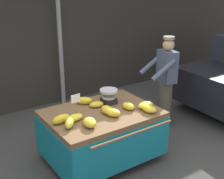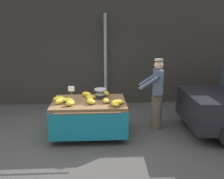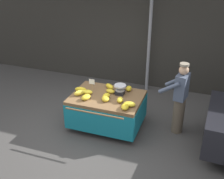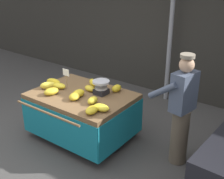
{
  "view_description": "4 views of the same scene",
  "coord_description": "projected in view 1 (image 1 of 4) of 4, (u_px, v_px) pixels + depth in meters",
  "views": [
    {
      "loc": [
        -1.96,
        -3.08,
        2.7
      ],
      "look_at": [
        0.32,
        0.26,
        1.19
      ],
      "focal_mm": 48.67,
      "sensor_mm": 36.0,
      "label": 1
    },
    {
      "loc": [
        0.44,
        -4.95,
        2.39
      ],
      "look_at": [
        0.74,
        0.32,
        1.1
      ],
      "focal_mm": 39.63,
      "sensor_mm": 36.0,
      "label": 2
    },
    {
      "loc": [
        2.27,
        -4.98,
        3.88
      ],
      "look_at": [
        0.4,
        0.29,
        1.06
      ],
      "focal_mm": 45.16,
      "sensor_mm": 36.0,
      "label": 3
    },
    {
      "loc": [
        3.33,
        -2.97,
        2.88
      ],
      "look_at": [
        0.74,
        0.55,
        0.98
      ],
      "focal_mm": 48.38,
      "sensor_mm": 36.0,
      "label": 4
    }
  ],
  "objects": [
    {
      "name": "vendor_person",
      "position": [
        165.0,
        82.0,
        5.61
      ],
      "size": [
        0.64,
        0.59,
        1.71
      ],
      "color": "brown",
      "rests_on": "ground"
    },
    {
      "name": "banana_bunch_2",
      "position": [
        128.0,
        106.0,
        4.56
      ],
      "size": [
        0.17,
        0.23,
        0.11
      ],
      "primitive_type": "ellipsoid",
      "rotation": [
        0.0,
        0.0,
        0.17
      ],
      "color": "yellow",
      "rests_on": "banana_cart"
    },
    {
      "name": "back_wall",
      "position": [
        20.0,
        22.0,
        6.07
      ],
      "size": [
        16.0,
        0.24,
        3.7
      ],
      "primitive_type": "cube",
      "color": "#2D2B26",
      "rests_on": "ground"
    },
    {
      "name": "banana_bunch_6",
      "position": [
        84.0,
        101.0,
        4.75
      ],
      "size": [
        0.28,
        0.25,
        0.12
      ],
      "primitive_type": "ellipsoid",
      "rotation": [
        0.0,
        0.0,
        0.94
      ],
      "color": "gold",
      "rests_on": "banana_cart"
    },
    {
      "name": "street_pole",
      "position": [
        60.0,
        42.0,
        6.29
      ],
      "size": [
        0.09,
        0.09,
        2.85
      ],
      "primitive_type": "cylinder",
      "color": "gray",
      "rests_on": "ground"
    },
    {
      "name": "banana_bunch_11",
      "position": [
        90.0,
        122.0,
        4.04
      ],
      "size": [
        0.24,
        0.29,
        0.11
      ],
      "primitive_type": "ellipsoid",
      "rotation": [
        0.0,
        0.0,
        2.85
      ],
      "color": "gold",
      "rests_on": "banana_cart"
    },
    {
      "name": "banana_bunch_5",
      "position": [
        146.0,
        105.0,
        4.62
      ],
      "size": [
        0.27,
        0.17,
        0.1
      ],
      "primitive_type": "ellipsoid",
      "rotation": [
        0.0,
        0.0,
        1.6
      ],
      "color": "yellow",
      "rests_on": "banana_cart"
    },
    {
      "name": "banana_bunch_8",
      "position": [
        70.0,
        122.0,
        4.03
      ],
      "size": [
        0.25,
        0.28,
        0.13
      ],
      "primitive_type": "ellipsoid",
      "rotation": [
        0.0,
        0.0,
        2.47
      ],
      "color": "yellow",
      "rests_on": "banana_cart"
    },
    {
      "name": "banana_bunch_3",
      "position": [
        149.0,
        109.0,
        4.47
      ],
      "size": [
        0.2,
        0.27,
        0.1
      ],
      "primitive_type": "ellipsoid",
      "rotation": [
        0.0,
        0.0,
        0.18
      ],
      "color": "gold",
      "rests_on": "banana_cart"
    },
    {
      "name": "banana_bunch_7",
      "position": [
        97.0,
        104.0,
        4.65
      ],
      "size": [
        0.25,
        0.19,
        0.09
      ],
      "primitive_type": "ellipsoid",
      "rotation": [
        0.0,
        0.0,
        1.33
      ],
      "color": "gold",
      "rests_on": "banana_cart"
    },
    {
      "name": "banana_bunch_9",
      "position": [
        113.0,
        113.0,
        4.34
      ],
      "size": [
        0.25,
        0.27,
        0.11
      ],
      "primitive_type": "ellipsoid",
      "rotation": [
        0.0,
        0.0,
        0.44
      ],
      "color": "gold",
      "rests_on": "banana_cart"
    },
    {
      "name": "banana_bunch_10",
      "position": [
        74.0,
        118.0,
        4.2
      ],
      "size": [
        0.28,
        0.18,
        0.1
      ],
      "primitive_type": "ellipsoid",
      "rotation": [
        0.0,
        0.0,
        1.71
      ],
      "color": "yellow",
      "rests_on": "banana_cart"
    },
    {
      "name": "banana_bunch_4",
      "position": [
        107.0,
        110.0,
        4.42
      ],
      "size": [
        0.16,
        0.23,
        0.12
      ],
      "primitive_type": "ellipsoid",
      "rotation": [
        0.0,
        0.0,
        3.11
      ],
      "color": "gold",
      "rests_on": "banana_cart"
    },
    {
      "name": "price_sign",
      "position": [
        76.0,
        101.0,
        4.26
      ],
      "size": [
        0.14,
        0.01,
        0.34
      ],
      "color": "#997A51",
      "rests_on": "banana_cart"
    },
    {
      "name": "weighing_scale",
      "position": [
        109.0,
        96.0,
        4.76
      ],
      "size": [
        0.28,
        0.28,
        0.24
      ],
      "color": "black",
      "rests_on": "banana_cart"
    },
    {
      "name": "banana_cart",
      "position": [
        102.0,
        124.0,
        4.58
      ],
      "size": [
        1.66,
        1.41,
        0.82
      ],
      "color": "brown",
      "rests_on": "ground"
    },
    {
      "name": "banana_bunch_1",
      "position": [
        61.0,
        119.0,
        4.13
      ],
      "size": [
        0.29,
        0.16,
        0.12
      ],
      "primitive_type": "ellipsoid",
      "rotation": [
        0.0,
        0.0,
        1.75
      ],
      "color": "gold",
      "rests_on": "banana_cart"
    },
    {
      "name": "banana_bunch_0",
      "position": [
        108.0,
        94.0,
        5.04
      ],
      "size": [
        0.14,
        0.22,
        0.11
      ],
      "primitive_type": "ellipsoid",
      "rotation": [
        0.0,
        0.0,
        0.05
      ],
      "color": "gold",
      "rests_on": "banana_cart"
    },
    {
      "name": "ground_plane",
      "position": [
        104.0,
        176.0,
        4.36
      ],
      "size": [
        60.0,
        60.0,
        0.0
      ],
      "primitive_type": "plane",
      "color": "#423F3D"
    }
  ]
}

